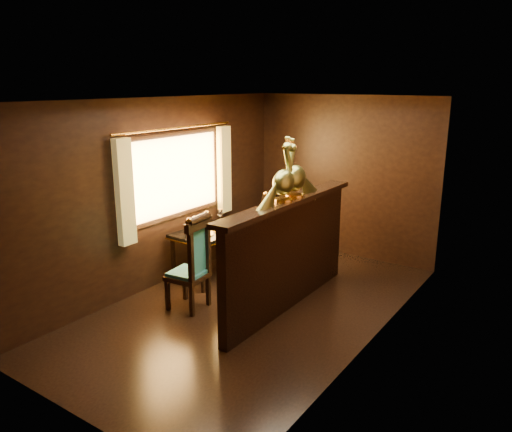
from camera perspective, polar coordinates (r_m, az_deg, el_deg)
The scene contains 8 objects.
ground at distance 6.22m, azimuth -0.43°, elevation -10.49°, with size 5.00×5.00×0.00m, color black.
room_shell at distance 5.78m, azimuth -1.06°, elevation 4.08°, with size 3.04×5.04×2.52m.
partition at distance 6.02m, azimuth 3.70°, elevation -4.07°, with size 0.26×2.70×1.36m.
dining_table at distance 7.01m, azimuth -4.86°, elevation -2.09°, with size 0.80×1.22×0.89m.
chair_left at distance 5.99m, azimuth -7.02°, elevation -5.07°, with size 0.48×0.50×1.21m.
chair_right at distance 7.03m, azimuth 1.16°, elevation -1.64°, with size 0.52×0.54×1.27m.
peacock_left at distance 5.65m, azimuth 3.18°, elevation 5.17°, with size 0.22×0.60×0.71m, color #1C5532, non-canonical shape.
peacock_right at distance 5.86m, azimuth 4.50°, elevation 5.65°, with size 0.23×0.62×0.74m, color #1C5532, non-canonical shape.
Camera 1 is at (3.21, -4.59, 2.69)m, focal length 35.00 mm.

